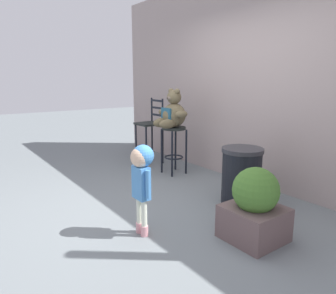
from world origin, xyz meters
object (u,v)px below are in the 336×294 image
trash_bin (241,176)px  bar_chair_empty (150,127)px  bar_stool_with_teddy (174,141)px  teddy_bear (172,113)px  child_walking (142,170)px  planter_with_shrub (255,207)px

trash_bin → bar_chair_empty: bearing=175.9°
bar_stool_with_teddy → trash_bin: bearing=-3.9°
teddy_bear → child_walking: (1.46, -1.45, -0.32)m
bar_stool_with_teddy → teddy_bear: size_ratio=1.27×
bar_stool_with_teddy → child_walking: (1.46, -1.48, 0.12)m
bar_stool_with_teddy → planter_with_shrub: (2.16, -0.69, -0.21)m
trash_bin → planter_with_shrub: 0.89m
bar_stool_with_teddy → bar_chair_empty: size_ratio=0.65×
bar_stool_with_teddy → bar_chair_empty: 0.79m
child_walking → bar_chair_empty: (-2.24, 1.54, 0.01)m
bar_stool_with_teddy → planter_with_shrub: 2.28m
teddy_bear → trash_bin: size_ratio=0.86×
planter_with_shrub → child_walking: bearing=-131.4°
bar_stool_with_teddy → planter_with_shrub: bar_stool_with_teddy is taller
child_walking → planter_with_shrub: size_ratio=1.27×
child_walking → planter_with_shrub: child_walking is taller
child_walking → trash_bin: size_ratio=1.29×
child_walking → trash_bin: bearing=117.3°
bar_stool_with_teddy → child_walking: bearing=-45.5°
bar_stool_with_teddy → child_walking: size_ratio=0.84×
bar_stool_with_teddy → bar_chair_empty: bar_chair_empty is taller
bar_stool_with_teddy → planter_with_shrub: bearing=-17.6°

